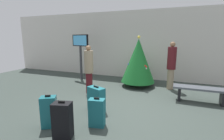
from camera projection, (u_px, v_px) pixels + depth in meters
The scene contains 11 objects.
ground_plane at pixel (123, 109), 4.65m from camera, with size 16.00×16.00×0.00m, color #38423D.
back_wall at pixel (148, 45), 7.87m from camera, with size 16.00×0.20×3.26m, color beige.
holiday_tree at pixel (138, 61), 6.68m from camera, with size 1.36×1.36×2.06m.
flight_info_kiosk at pixel (80, 48), 7.79m from camera, with size 1.00×0.39×2.12m.
waiting_bench at pixel (200, 91), 5.07m from camera, with size 1.58×0.44×0.48m.
traveller_0 at pixel (89, 68), 5.88m from camera, with size 0.45×0.45×1.71m.
traveller_1 at pixel (171, 64), 6.30m from camera, with size 0.42×0.42×1.83m.
suitcase_0 at pixel (97, 113), 3.70m from camera, with size 0.38×0.27×0.68m.
suitcase_1 at pixel (63, 120), 3.27m from camera, with size 0.41×0.34×0.77m.
suitcase_2 at pixel (96, 99), 4.49m from camera, with size 0.55×0.41×0.70m.
suitcase_3 at pixel (49, 112), 3.67m from camera, with size 0.40×0.37×0.74m.
Camera 1 is at (1.32, -4.17, 1.96)m, focal length 26.52 mm.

